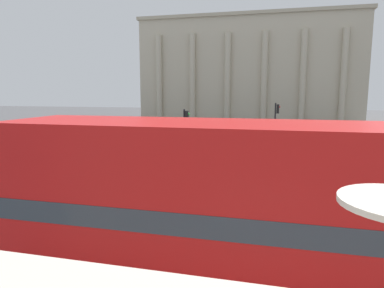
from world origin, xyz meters
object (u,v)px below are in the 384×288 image
Objects in this scene: traffic_light_mid at (185,130)px; pedestrian_red at (181,177)px; double_decker_bus at (255,217)px; plaza_building_left at (250,72)px; pedestrian_olive at (270,139)px; traffic_light_near at (175,156)px; traffic_light_far at (276,122)px; pedestrian_yellow at (223,150)px.

traffic_light_mid is 2.27× the size of pedestrian_red.
double_decker_bus is 0.31× the size of plaza_building_left.
plaza_building_left reaches higher than pedestrian_olive.
double_decker_bus reaches higher than traffic_light_near.
traffic_light_mid is 9.94m from pedestrian_olive.
pedestrian_yellow is at bearing -131.37° from traffic_light_far.
traffic_light_near is at bearing -106.23° from traffic_light_far.
pedestrian_olive is (-0.08, 22.71, -1.45)m from double_decker_bus.
double_decker_bus is 6.33× the size of pedestrian_olive.
double_decker_bus reaches higher than pedestrian_red.
traffic_light_far reaches higher than pedestrian_red.
traffic_light_far is 2.97m from pedestrian_olive.
traffic_light_mid reaches higher than pedestrian_red.
pedestrian_red is at bearing -89.57° from plaza_building_left.
traffic_light_far is (4.65, -32.63, -5.67)m from plaza_building_left.
pedestrian_olive is (5.27, 8.28, -1.56)m from traffic_light_mid.
double_decker_bus reaches higher than pedestrian_olive.
double_decker_bus is 2.96× the size of traffic_light_near.
traffic_light_near is 0.94× the size of traffic_light_mid.
double_decker_bus is 2.61× the size of traffic_light_far.
pedestrian_yellow is at bearing 101.22° from double_decker_bus.
traffic_light_far reaches higher than pedestrian_olive.
plaza_building_left reaches higher than traffic_light_near.
plaza_building_left is at bearing 98.11° from traffic_light_far.
traffic_light_mid is 8.22m from traffic_light_far.
traffic_light_near is at bearing 32.71° from pedestrian_yellow.
plaza_building_left is at bearing -111.93° from pedestrian_olive.
plaza_building_left reaches higher than traffic_light_mid.
traffic_light_near is at bearing 47.70° from pedestrian_olive.
pedestrian_yellow is (1.11, -36.65, -7.36)m from plaza_building_left.
plaza_building_left is 8.91× the size of traffic_light_mid.
double_decker_bus is 16.69m from pedestrian_yellow.
pedestrian_red is at bearing 115.55° from double_decker_bus.
plaza_building_left is 37.39m from pedestrian_yellow.
plaza_building_left is at bearing 94.84° from double_decker_bus.
plaza_building_left reaches higher than double_decker_bus.
pedestrian_red is (-0.27, 1.89, -1.41)m from traffic_light_near.
traffic_light_mid is at bearing 27.71° from pedestrian_olive.
plaza_building_left reaches higher than pedestrian_red.
traffic_light_far is 2.43× the size of pedestrian_olive.
double_decker_bus is 2.78× the size of traffic_light_mid.
traffic_light_mid is 2.28× the size of pedestrian_olive.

